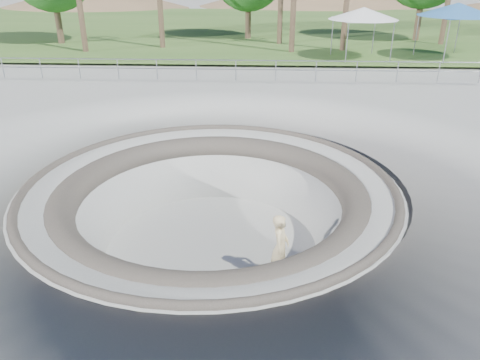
# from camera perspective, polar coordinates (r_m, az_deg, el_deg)

# --- Properties ---
(ground) EXTENTS (180.00, 180.00, 0.00)m
(ground) POSITION_cam_1_polar(r_m,az_deg,el_deg) (12.87, -3.64, -0.62)
(ground) COLOR #A4A49F
(ground) RESTS_ON ground
(skate_bowl) EXTENTS (14.00, 14.00, 4.10)m
(skate_bowl) POSITION_cam_1_polar(r_m,az_deg,el_deg) (13.76, -3.44, -7.52)
(skate_bowl) COLOR #A4A49F
(skate_bowl) RESTS_ON ground
(grass_strip) EXTENTS (180.00, 36.00, 0.12)m
(grass_strip) POSITION_cam_1_polar(r_m,az_deg,el_deg) (45.87, 1.19, 18.21)
(grass_strip) COLOR #3A5C25
(grass_strip) RESTS_ON ground
(distant_hills) EXTENTS (103.20, 45.00, 28.60)m
(distant_hills) POSITION_cam_1_polar(r_m,az_deg,el_deg) (69.89, 4.96, 14.43)
(distant_hills) COLOR brown
(distant_hills) RESTS_ON ground
(safety_railing) EXTENTS (25.00, 0.06, 1.03)m
(safety_railing) POSITION_cam_1_polar(r_m,az_deg,el_deg) (24.07, -0.51, 13.27)
(safety_railing) COLOR gray
(safety_railing) RESTS_ON ground
(skateboard) EXTENTS (0.84, 0.53, 0.08)m
(skateboard) POSITION_cam_1_polar(r_m,az_deg,el_deg) (12.36, 4.78, -11.78)
(skateboard) COLOR brown
(skateboard) RESTS_ON ground
(skater) EXTENTS (0.56, 0.73, 1.81)m
(skater) POSITION_cam_1_polar(r_m,az_deg,el_deg) (11.84, 4.93, -8.20)
(skater) COLOR beige
(skater) RESTS_ON skateboard
(canopy_white) EXTENTS (5.71, 5.71, 2.94)m
(canopy_white) POSITION_cam_1_polar(r_m,az_deg,el_deg) (30.23, 14.84, 19.02)
(canopy_white) COLOR gray
(canopy_white) RESTS_ON ground
(canopy_blue) EXTENTS (6.04, 6.04, 3.19)m
(canopy_blue) POSITION_cam_1_polar(r_m,az_deg,el_deg) (31.99, 24.98, 18.32)
(canopy_blue) COLOR gray
(canopy_blue) RESTS_ON ground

